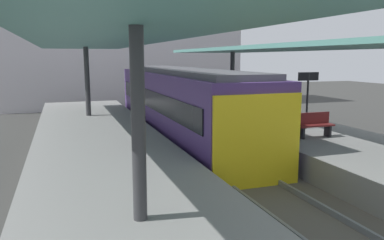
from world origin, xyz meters
TOP-DOWN VIEW (x-y plane):
  - ground_plane at (0.00, 0.00)m, footprint 80.00×80.00m
  - platform_left at (-3.80, 0.00)m, footprint 4.40×28.00m
  - platform_right at (3.80, 0.00)m, footprint 4.40×28.00m
  - track_ballast at (0.00, 0.00)m, footprint 3.20×28.00m
  - rail_near_side at (-0.72, 0.00)m, footprint 0.08×28.00m
  - rail_far_side at (0.72, 0.00)m, footprint 0.08×28.00m
  - commuter_train at (0.00, 4.89)m, footprint 2.78×14.05m
  - canopy_left at (-3.80, 1.40)m, footprint 4.18×21.00m
  - canopy_right at (3.80, 1.40)m, footprint 4.18×21.00m
  - platform_bench at (3.32, -0.10)m, footprint 1.40×0.41m
  - platform_sign at (4.07, 1.37)m, footprint 0.90×0.08m
  - passenger_near_bench at (4.09, 3.81)m, footprint 0.36×0.36m
  - station_building_backdrop at (-0.15, 20.00)m, footprint 18.00×6.00m

SIDE VIEW (x-z plane):
  - ground_plane at x=0.00m, z-range 0.00..0.00m
  - track_ballast at x=0.00m, z-range 0.00..0.20m
  - rail_near_side at x=-0.72m, z-range 0.20..0.34m
  - rail_far_side at x=0.72m, z-range 0.20..0.34m
  - platform_left at x=-3.80m, z-range 0.00..1.00m
  - platform_right at x=3.80m, z-range 0.00..1.00m
  - platform_bench at x=3.32m, z-range 1.03..1.89m
  - commuter_train at x=0.00m, z-range 0.18..3.28m
  - passenger_near_bench at x=4.09m, z-range 1.03..2.71m
  - platform_sign at x=4.07m, z-range 1.52..3.73m
  - canopy_right at x=3.80m, z-range 2.50..5.73m
  - canopy_left at x=-3.80m, z-range 2.59..6.02m
  - station_building_backdrop at x=-0.15m, z-range 0.00..11.00m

